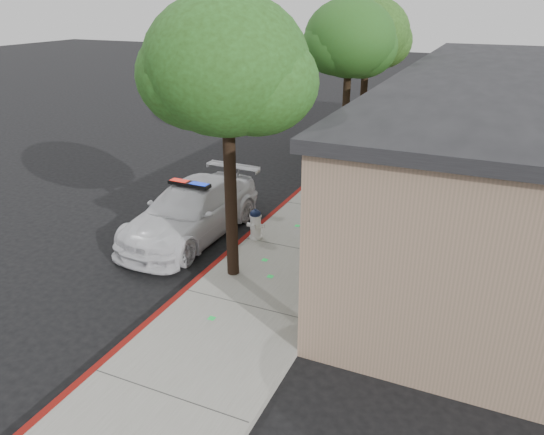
{
  "coord_description": "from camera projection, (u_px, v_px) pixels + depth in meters",
  "views": [
    {
      "loc": [
        5.99,
        -8.48,
        6.28
      ],
      "look_at": [
        1.26,
        2.18,
        1.29
      ],
      "focal_mm": 34.07,
      "sensor_mm": 36.0,
      "label": 1
    }
  ],
  "objects": [
    {
      "name": "ground",
      "position": [
        183.0,
        295.0,
        11.83
      ],
      "size": [
        120.0,
        120.0,
        0.0
      ],
      "primitive_type": "plane",
      "color": "black",
      "rests_on": "ground"
    },
    {
      "name": "street_tree_mid",
      "position": [
        350.0,
        42.0,
        18.32
      ],
      "size": [
        3.27,
        3.32,
        6.18
      ],
      "rotation": [
        0.0,
        0.0,
        0.22
      ],
      "color": "black",
      "rests_on": "sidewalk"
    },
    {
      "name": "sidewalk",
      "position": [
        296.0,
        250.0,
        13.73
      ],
      "size": [
        3.2,
        60.0,
        0.15
      ],
      "primitive_type": "cube",
      "color": "gray",
      "rests_on": "ground"
    },
    {
      "name": "street_tree_far",
      "position": [
        369.0,
        37.0,
        20.4
      ],
      "size": [
        3.37,
        3.39,
        6.25
      ],
      "rotation": [
        0.0,
        0.0,
        0.32
      ],
      "color": "black",
      "rests_on": "sidewalk"
    },
    {
      "name": "police_car",
      "position": [
        191.0,
        211.0,
        14.48
      ],
      "size": [
        2.27,
        5.24,
        1.62
      ],
      "rotation": [
        0.0,
        0.0,
        -0.03
      ],
      "color": "white",
      "rests_on": "ground"
    },
    {
      "name": "red_curb",
      "position": [
        244.0,
        240.0,
        14.3
      ],
      "size": [
        0.14,
        60.0,
        0.16
      ],
      "primitive_type": "cube",
      "color": "maroon",
      "rests_on": "ground"
    },
    {
      "name": "street_tree_near",
      "position": [
        227.0,
        72.0,
        10.61
      ],
      "size": [
        3.77,
        3.45,
        6.32
      ],
      "rotation": [
        0.0,
        0.0,
        -0.32
      ],
      "color": "black",
      "rests_on": "sidewalk"
    },
    {
      "name": "fire_hydrant",
      "position": [
        255.0,
        224.0,
        14.1
      ],
      "size": [
        0.49,
        0.43,
        0.86
      ],
      "rotation": [
        0.0,
        0.0,
        0.11
      ],
      "color": "white",
      "rests_on": "sidewalk"
    },
    {
      "name": "clapboard_building",
      "position": [
        519.0,
        142.0,
        16.07
      ],
      "size": [
        7.3,
        20.89,
        4.24
      ],
      "color": "#A18169",
      "rests_on": "ground"
    }
  ]
}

